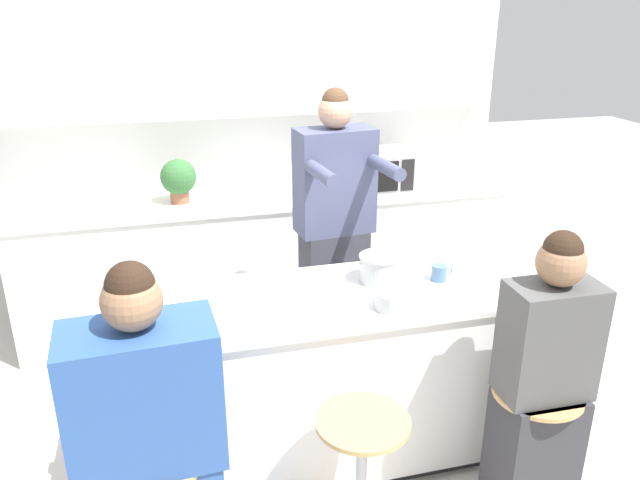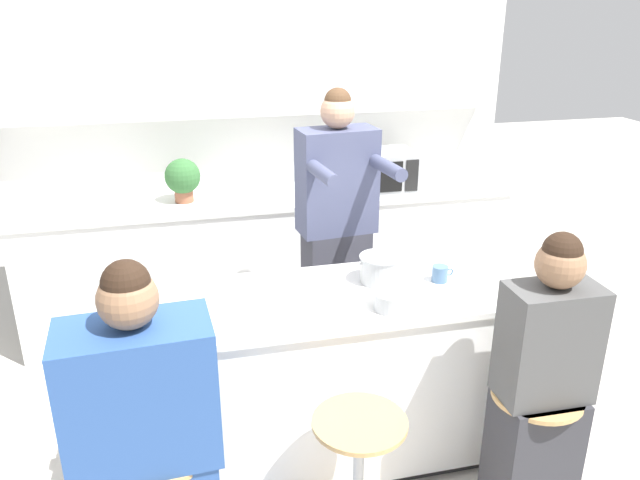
{
  "view_description": "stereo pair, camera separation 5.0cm",
  "coord_description": "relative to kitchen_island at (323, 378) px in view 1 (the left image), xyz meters",
  "views": [
    {
      "loc": [
        -0.67,
        -2.5,
        2.2
      ],
      "look_at": [
        0.0,
        0.07,
        1.16
      ],
      "focal_mm": 35.0,
      "sensor_mm": 36.0,
      "label": 1
    },
    {
      "loc": [
        -0.62,
        -2.52,
        2.2
      ],
      "look_at": [
        0.0,
        0.07,
        1.16
      ],
      "focal_mm": 35.0,
      "sensor_mm": 36.0,
      "label": 2
    }
  ],
  "objects": [
    {
      "name": "ground_plane",
      "position": [
        0.0,
        0.0,
        -0.46
      ],
      "size": [
        16.0,
        16.0,
        0.0
      ],
      "primitive_type": "plane",
      "color": "beige"
    },
    {
      "name": "wall_back",
      "position": [
        0.0,
        1.81,
        1.08
      ],
      "size": [
        3.6,
        0.22,
        2.7
      ],
      "color": "silver",
      "rests_on": "ground_plane"
    },
    {
      "name": "back_counter",
      "position": [
        0.0,
        1.52,
        0.01
      ],
      "size": [
        3.34,
        0.6,
        0.94
      ],
      "color": "white",
      "rests_on": "ground_plane"
    },
    {
      "name": "kitchen_island",
      "position": [
        0.0,
        0.0,
        0.0
      ],
      "size": [
        1.94,
        0.68,
        0.91
      ],
      "color": "black",
      "rests_on": "ground_plane"
    },
    {
      "name": "bar_stool_center",
      "position": [
        0.0,
        -0.6,
        -0.1
      ],
      "size": [
        0.38,
        0.38,
        0.66
      ],
      "color": "tan",
      "rests_on": "ground_plane"
    },
    {
      "name": "bar_stool_rightmost",
      "position": [
        0.77,
        -0.6,
        -0.1
      ],
      "size": [
        0.38,
        0.38,
        0.66
      ],
      "color": "tan",
      "rests_on": "ground_plane"
    },
    {
      "name": "person_cooking",
      "position": [
        0.24,
        0.67,
        0.41
      ],
      "size": [
        0.48,
        0.58,
        1.76
      ],
      "rotation": [
        0.0,
        0.0,
        0.1
      ],
      "color": "#383842",
      "rests_on": "ground_plane"
    },
    {
      "name": "person_wrapped_blanket",
      "position": [
        -0.8,
        -0.61,
        0.2
      ],
      "size": [
        0.53,
        0.31,
        1.43
      ],
      "rotation": [
        0.0,
        0.0,
        0.05
      ],
      "color": "#2D5193",
      "rests_on": "ground_plane"
    },
    {
      "name": "person_seated_near",
      "position": [
        0.78,
        -0.61,
        0.17
      ],
      "size": [
        0.37,
        0.27,
        1.38
      ],
      "rotation": [
        0.0,
        0.0,
        -0.02
      ],
      "color": "#333338",
      "rests_on": "ground_plane"
    },
    {
      "name": "cooking_pot",
      "position": [
        0.3,
        0.09,
        0.52
      ],
      "size": [
        0.29,
        0.21,
        0.13
      ],
      "color": "#B7BABC",
      "rests_on": "kitchen_island"
    },
    {
      "name": "fruit_bowl",
      "position": [
        0.27,
        -0.2,
        0.49
      ],
      "size": [
        0.18,
        0.18,
        0.08
      ],
      "color": "#B7BABC",
      "rests_on": "kitchen_island"
    },
    {
      "name": "coffee_cup_near",
      "position": [
        0.59,
        0.02,
        0.49
      ],
      "size": [
        0.11,
        0.08,
        0.08
      ],
      "color": "#4C7099",
      "rests_on": "kitchen_island"
    },
    {
      "name": "juice_carton",
      "position": [
        -0.87,
        -0.2,
        0.55
      ],
      "size": [
        0.08,
        0.08,
        0.22
      ],
      "color": "gold",
      "rests_on": "kitchen_island"
    },
    {
      "name": "microwave",
      "position": [
        0.76,
        1.49,
        0.61
      ],
      "size": [
        0.5,
        0.36,
        0.27
      ],
      "color": "#B2B5B7",
      "rests_on": "back_counter"
    },
    {
      "name": "potted_plant",
      "position": [
        -0.57,
        1.52,
        0.64
      ],
      "size": [
        0.23,
        0.23,
        0.29
      ],
      "color": "#93563D",
      "rests_on": "back_counter"
    }
  ]
}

